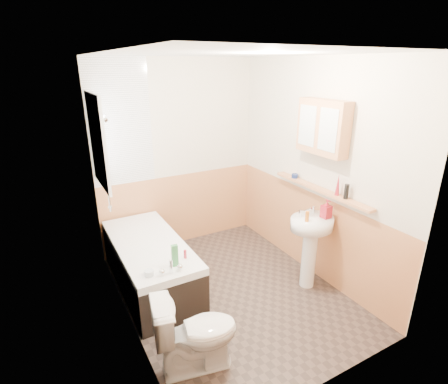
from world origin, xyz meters
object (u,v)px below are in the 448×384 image
Objects in this scene: bathtub at (150,263)px; medicine_cabinet at (323,127)px; toilet at (196,333)px; sink at (311,238)px; pine_shelf at (320,189)px.

medicine_cabinet is (1.74, -0.71, 1.50)m from bathtub.
bathtub is at bearing 157.70° from medicine_cabinet.
toilet is 0.72× the size of sink.
sink is (1.60, 0.44, 0.27)m from toilet.
pine_shelf is at bearing -60.44° from toilet.
pine_shelf is (1.77, -0.73, 0.81)m from bathtub.
sink reaches higher than toilet.
toilet is (-0.03, -1.30, 0.05)m from bathtub.
pine_shelf is (1.80, 0.57, 0.76)m from toilet.
bathtub is at bearing 157.51° from pine_shelf.
pine_shelf is (0.20, 0.14, 0.49)m from sink.
pine_shelf is at bearing 32.89° from sink.
pine_shelf is at bearing -22.49° from bathtub.
sink is 0.55m from pine_shelf.
pine_shelf is 2.25× the size of medicine_cabinet.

